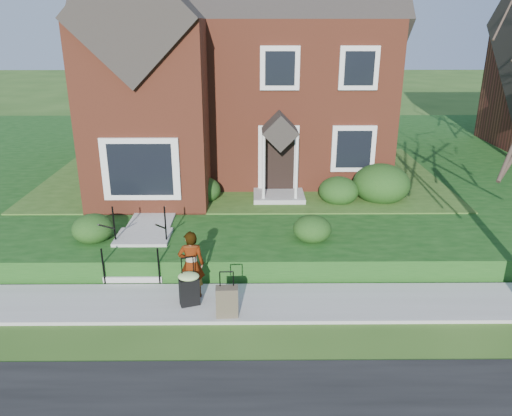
{
  "coord_description": "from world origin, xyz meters",
  "views": [
    {
      "loc": [
        0.35,
        -9.65,
        5.87
      ],
      "look_at": [
        0.44,
        2.0,
        1.55
      ],
      "focal_mm": 35.0,
      "sensor_mm": 36.0,
      "label": 1
    }
  ],
  "objects_px": {
    "front_steps": "(140,250)",
    "suitcase_olive": "(227,302)",
    "woman": "(191,264)",
    "suitcase_black": "(189,287)"
  },
  "relations": [
    {
      "from": "suitcase_olive",
      "to": "front_steps",
      "type": "bearing_deg",
      "value": 131.63
    },
    {
      "from": "suitcase_black",
      "to": "suitcase_olive",
      "type": "height_order",
      "value": "suitcase_black"
    },
    {
      "from": "suitcase_black",
      "to": "suitcase_olive",
      "type": "xyz_separation_m",
      "value": [
        0.84,
        -0.45,
        -0.1
      ]
    },
    {
      "from": "woman",
      "to": "suitcase_black",
      "type": "distance_m",
      "value": 0.51
    },
    {
      "from": "woman",
      "to": "suitcase_olive",
      "type": "distance_m",
      "value": 1.24
    },
    {
      "from": "front_steps",
      "to": "woman",
      "type": "relative_size",
      "value": 1.28
    },
    {
      "from": "front_steps",
      "to": "suitcase_olive",
      "type": "height_order",
      "value": "front_steps"
    },
    {
      "from": "front_steps",
      "to": "woman",
      "type": "xyz_separation_m",
      "value": [
        1.5,
        -1.6,
        0.4
      ]
    },
    {
      "from": "woman",
      "to": "suitcase_black",
      "type": "relative_size",
      "value": 1.41
    },
    {
      "from": "woman",
      "to": "suitcase_black",
      "type": "xyz_separation_m",
      "value": [
        -0.02,
        -0.36,
        -0.36
      ]
    }
  ]
}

